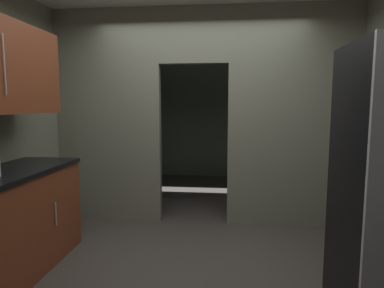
% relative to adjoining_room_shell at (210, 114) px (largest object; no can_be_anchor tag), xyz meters
% --- Properties ---
extents(ground, '(20.00, 20.00, 0.00)m').
position_rel_adjoining_room_shell_xyz_m(ground, '(0.00, -3.34, -1.34)').
color(ground, '#47423D').
extents(kitchen_partition, '(3.75, 0.12, 2.68)m').
position_rel_adjoining_room_shell_xyz_m(kitchen_partition, '(0.02, -1.96, 0.07)').
color(kitchen_partition, gray).
rests_on(kitchen_partition, ground).
extents(adjoining_room_shell, '(3.75, 2.85, 2.68)m').
position_rel_adjoining_room_shell_xyz_m(adjoining_room_shell, '(0.00, 0.00, 0.00)').
color(adjoining_room_shell, slate).
rests_on(adjoining_room_shell, ground).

